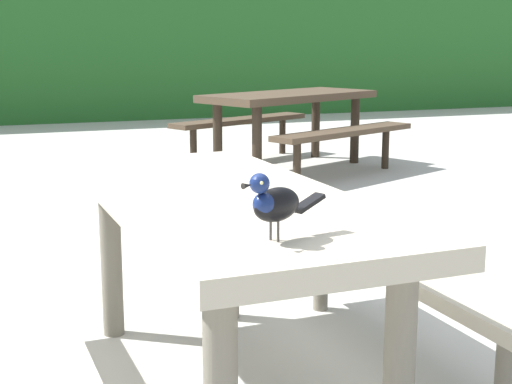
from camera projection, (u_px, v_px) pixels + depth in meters
ground_plane at (116, 379)px, 2.84m from camera, size 60.00×60.00×0.00m
picnic_table_foreground at (226, 244)px, 2.63m from camera, size 1.72×1.82×0.74m
bird_grackle at (274, 202)px, 1.94m from camera, size 0.27×0.14×0.18m
picnic_table_mid_right at (289, 112)px, 7.41m from camera, size 2.24×2.23×0.74m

